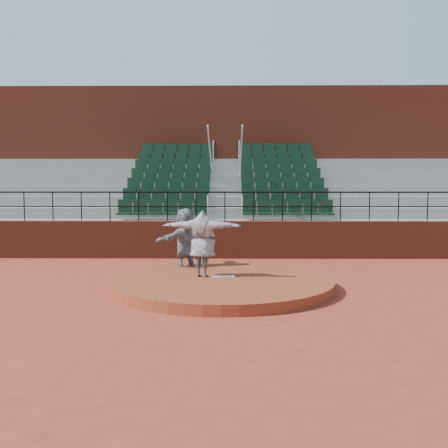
# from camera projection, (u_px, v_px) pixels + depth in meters

# --- Properties ---
(ground) EXTENTS (90.00, 90.00, 0.00)m
(ground) POSITION_uv_depth(u_px,v_px,m) (223.00, 288.00, 12.44)
(ground) COLOR maroon
(ground) RESTS_ON ground
(pitchers_mound) EXTENTS (5.50, 5.50, 0.25)m
(pitchers_mound) POSITION_uv_depth(u_px,v_px,m) (223.00, 283.00, 12.43)
(pitchers_mound) COLOR brown
(pitchers_mound) RESTS_ON ground
(pitching_rubber) EXTENTS (0.60, 0.15, 0.03)m
(pitching_rubber) POSITION_uv_depth(u_px,v_px,m) (223.00, 276.00, 12.57)
(pitching_rubber) COLOR white
(pitching_rubber) RESTS_ON pitchers_mound
(boundary_wall) EXTENTS (24.00, 0.30, 1.30)m
(boundary_wall) POSITION_uv_depth(u_px,v_px,m) (225.00, 240.00, 17.37)
(boundary_wall) COLOR maroon
(boundary_wall) RESTS_ON ground
(wall_railing) EXTENTS (24.04, 0.05, 1.03)m
(wall_railing) POSITION_uv_depth(u_px,v_px,m) (225.00, 200.00, 17.26)
(wall_railing) COLOR black
(wall_railing) RESTS_ON boundary_wall
(seating_deck) EXTENTS (24.00, 5.97, 4.63)m
(seating_deck) POSITION_uv_depth(u_px,v_px,m) (226.00, 211.00, 20.94)
(seating_deck) COLOR gray
(seating_deck) RESTS_ON ground
(press_box_facade) EXTENTS (24.00, 3.00, 7.10)m
(press_box_facade) POSITION_uv_depth(u_px,v_px,m) (227.00, 164.00, 24.71)
(press_box_facade) COLOR maroon
(press_box_facade) RESTS_ON ground
(pitcher) EXTENTS (2.12, 0.90, 1.67)m
(pitcher) POSITION_uv_depth(u_px,v_px,m) (203.00, 244.00, 12.60)
(pitcher) COLOR black
(pitcher) RESTS_ON pitchers_mound
(fielder) EXTENTS (1.65, 1.64, 1.91)m
(fielder) POSITION_uv_depth(u_px,v_px,m) (185.00, 241.00, 14.26)
(fielder) COLOR black
(fielder) RESTS_ON ground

